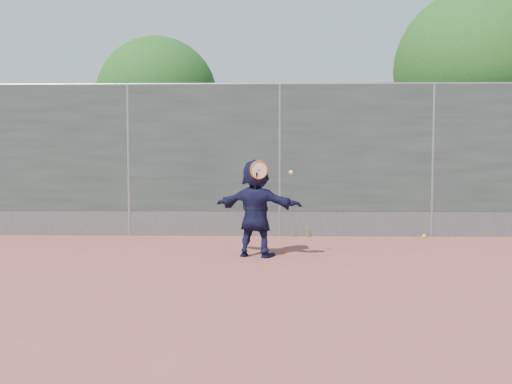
{
  "coord_description": "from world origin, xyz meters",
  "views": [
    {
      "loc": [
        -0.21,
        -7.75,
        1.67
      ],
      "look_at": [
        -0.42,
        1.29,
        1.04
      ],
      "focal_mm": 40.0,
      "sensor_mm": 36.0,
      "label": 1
    }
  ],
  "objects": [
    {
      "name": "player",
      "position": [
        -0.42,
        1.29,
        0.78
      ],
      "size": [
        1.51,
        0.87,
        1.55
      ],
      "primitive_type": "imported",
      "rotation": [
        0.0,
        0.0,
        2.84
      ],
      "color": "#131435",
      "rests_on": "ground"
    },
    {
      "name": "tree_right",
      "position": [
        4.68,
        5.75,
        3.49
      ],
      "size": [
        3.78,
        3.6,
        5.39
      ],
      "color": "#382314",
      "rests_on": "ground"
    },
    {
      "name": "weed_clump",
      "position": [
        0.29,
        3.38,
        0.13
      ],
      "size": [
        0.68,
        0.07,
        0.3
      ],
      "color": "#387226",
      "rests_on": "ground"
    },
    {
      "name": "swing_action",
      "position": [
        -0.32,
        1.09,
        1.37
      ],
      "size": [
        0.67,
        0.15,
        0.51
      ],
      "color": "#DE5614",
      "rests_on": "ground"
    },
    {
      "name": "ground",
      "position": [
        0.0,
        0.0,
        0.0
      ],
      "size": [
        80.0,
        80.0,
        0.0
      ],
      "primitive_type": "plane",
      "color": "#9E4C42",
      "rests_on": "ground"
    },
    {
      "name": "ball_ground",
      "position": [
        2.82,
        3.35,
        0.03
      ],
      "size": [
        0.07,
        0.07,
        0.07
      ],
      "primitive_type": "sphere",
      "color": "yellow",
      "rests_on": "ground"
    },
    {
      "name": "fence",
      "position": [
        -0.0,
        3.5,
        1.58
      ],
      "size": [
        20.0,
        0.06,
        3.03
      ],
      "color": "#38423D",
      "rests_on": "ground"
    },
    {
      "name": "tree_left",
      "position": [
        -2.85,
        6.55,
        2.94
      ],
      "size": [
        3.15,
        3.0,
        4.53
      ],
      "color": "#382314",
      "rests_on": "ground"
    }
  ]
}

